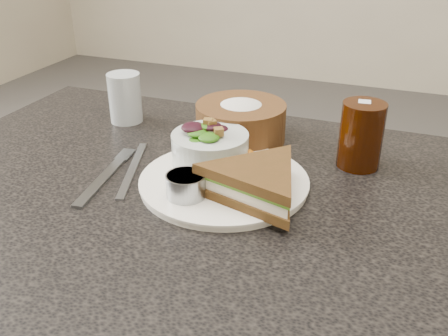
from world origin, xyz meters
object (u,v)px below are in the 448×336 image
at_px(sandwich, 257,183).
at_px(salad_bowl, 210,143).
at_px(bread_basket, 241,116).
at_px(water_glass, 125,98).
at_px(cola_glass, 362,132).
at_px(dinner_plate, 224,182).
at_px(dressing_ramekin, 186,186).

height_order(sandwich, salad_bowl, salad_bowl).
relative_size(salad_bowl, bread_basket, 0.76).
bearing_deg(water_glass, cola_glass, -4.32).
xyz_separation_m(dinner_plate, water_glass, (-0.28, 0.18, 0.04)).
height_order(dressing_ramekin, cola_glass, cola_glass).
height_order(bread_basket, water_glass, water_glass).
bearing_deg(bread_basket, water_glass, 179.32).
xyz_separation_m(dressing_ramekin, bread_basket, (-0.00, 0.24, 0.02)).
bearing_deg(cola_glass, bread_basket, 171.64).
bearing_deg(dressing_ramekin, cola_glass, 44.43).
relative_size(dinner_plate, bread_basket, 1.57).
distance_m(dinner_plate, salad_bowl, 0.07).
relative_size(bread_basket, cola_glass, 1.35).
relative_size(dinner_plate, water_glass, 2.64).
xyz_separation_m(dressing_ramekin, cola_glass, (0.22, 0.21, 0.03)).
height_order(dressing_ramekin, bread_basket, bread_basket).
relative_size(dinner_plate, dressing_ramekin, 4.47).
xyz_separation_m(bread_basket, water_glass, (-0.25, 0.00, 0.00)).
bearing_deg(dressing_ramekin, water_glass, 135.03).
relative_size(sandwich, salad_bowl, 1.49).
distance_m(bread_basket, cola_glass, 0.22).
height_order(bread_basket, cola_glass, cola_glass).
xyz_separation_m(salad_bowl, bread_basket, (0.01, 0.13, -0.00)).
bearing_deg(dinner_plate, sandwich, -29.61).
bearing_deg(sandwich, dinner_plate, 165.89).
distance_m(salad_bowl, cola_glass, 0.25).
distance_m(dinner_plate, bread_basket, 0.18).
distance_m(dinner_plate, cola_glass, 0.24).
xyz_separation_m(dinner_plate, dressing_ramekin, (-0.03, -0.07, 0.02)).
relative_size(bread_basket, water_glass, 1.68).
bearing_deg(sandwich, bread_basket, 130.53).
xyz_separation_m(dinner_plate, sandwich, (0.06, -0.04, 0.03)).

